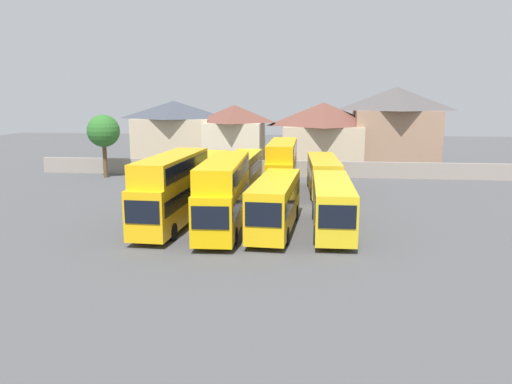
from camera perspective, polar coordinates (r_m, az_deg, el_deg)
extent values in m
plane|color=#4C4C4F|center=(51.80, 1.91, 0.85)|extent=(140.00, 140.00, 0.00)
cube|color=gray|center=(57.21, 2.39, 2.69)|extent=(56.00, 0.50, 1.80)
cube|color=#EFAE12|center=(35.33, -9.51, -0.82)|extent=(2.77, 11.37, 3.09)
cube|color=black|center=(30.03, -12.84, -2.26)|extent=(2.13, 0.15, 1.39)
cube|color=black|center=(35.26, -9.53, -0.23)|extent=(2.78, 10.46, 0.97)
cube|color=#EFAE12|center=(35.21, -9.49, 2.93)|extent=(2.71, 10.80, 1.49)
cube|color=black|center=(35.21, -9.49, 2.93)|extent=(2.78, 10.24, 1.05)
cylinder|color=black|center=(32.06, -9.45, -4.49)|extent=(0.33, 1.11, 1.10)
cylinder|color=black|center=(32.80, -13.17, -4.28)|extent=(0.33, 1.11, 1.10)
cylinder|color=black|center=(38.58, -6.29, -1.81)|extent=(0.33, 1.11, 1.10)
cylinder|color=black|center=(39.20, -9.44, -1.69)|extent=(0.33, 1.11, 1.10)
cube|color=#E9B10B|center=(33.91, -3.69, -1.28)|extent=(2.94, 11.40, 2.97)
cube|color=black|center=(28.36, -5.24, -2.95)|extent=(2.16, 0.17, 1.34)
cube|color=black|center=(33.84, -3.69, -0.69)|extent=(2.94, 10.50, 0.94)
cube|color=#E9B10B|center=(33.80, -3.67, 2.50)|extent=(2.87, 10.84, 1.46)
cube|color=black|center=(33.80, -3.67, 2.50)|extent=(2.93, 10.28, 1.02)
cylinder|color=black|center=(30.70, -2.45, -5.03)|extent=(0.35, 1.11, 1.10)
cylinder|color=black|center=(31.03, -6.60, -4.92)|extent=(0.35, 1.11, 1.10)
cylinder|color=black|center=(37.46, -1.23, -2.13)|extent=(0.35, 1.11, 1.10)
cylinder|color=black|center=(37.73, -4.64, -2.07)|extent=(0.35, 1.11, 1.10)
cube|color=yellow|center=(33.65, 2.20, -1.20)|extent=(2.95, 10.56, 3.15)
cube|color=black|center=(28.50, 0.83, -2.60)|extent=(2.12, 0.19, 1.42)
cube|color=black|center=(33.57, 2.20, -0.56)|extent=(2.95, 9.72, 0.99)
cylinder|color=black|center=(30.73, 3.45, -5.02)|extent=(0.36, 1.11, 1.10)
cylinder|color=black|center=(31.03, -0.63, -4.85)|extent=(0.36, 1.11, 1.10)
cylinder|color=black|center=(36.98, 4.54, -2.33)|extent=(0.36, 1.11, 1.10)
cylinder|color=black|center=(37.23, 1.14, -2.21)|extent=(0.36, 1.11, 1.10)
cube|color=yellow|center=(33.92, 8.67, -1.33)|extent=(2.62, 10.57, 3.02)
cube|color=black|center=(28.70, 9.23, -2.81)|extent=(2.14, 0.12, 1.36)
cube|color=black|center=(33.85, 8.69, -0.73)|extent=(2.64, 9.73, 0.95)
cylinder|color=black|center=(31.16, 10.97, -4.98)|extent=(0.32, 1.11, 1.10)
cylinder|color=black|center=(31.02, 6.84, -4.93)|extent=(0.32, 1.11, 1.10)
cylinder|color=black|center=(37.46, 10.07, -2.29)|extent=(0.32, 1.11, 1.10)
cylinder|color=black|center=(37.35, 6.65, -2.24)|extent=(0.32, 1.11, 1.10)
cube|color=yellow|center=(48.19, -5.98, 2.33)|extent=(3.11, 10.63, 3.07)
cube|color=black|center=(43.16, -7.93, 1.80)|extent=(2.16, 0.22, 1.38)
cube|color=black|center=(48.14, -5.99, 2.76)|extent=(3.09, 9.79, 0.97)
cylinder|color=black|center=(45.02, -5.72, 0.01)|extent=(0.37, 1.12, 1.10)
cylinder|color=black|center=(45.68, -8.44, 0.10)|extent=(0.37, 1.12, 1.10)
cylinder|color=black|center=(51.21, -3.73, 1.34)|extent=(0.37, 1.12, 1.10)
cylinder|color=black|center=(51.79, -6.15, 1.41)|extent=(0.37, 1.12, 1.10)
cube|color=yellow|center=(47.44, -1.64, 2.32)|extent=(2.74, 11.66, 3.19)
cube|color=black|center=(41.72, -2.94, 1.68)|extent=(2.22, 0.12, 1.44)
cube|color=black|center=(47.39, -1.64, 2.78)|extent=(2.76, 10.73, 1.01)
cylinder|color=black|center=(43.99, -0.90, -0.19)|extent=(0.32, 1.11, 1.10)
cylinder|color=black|center=(44.40, -3.86, -0.12)|extent=(0.32, 1.11, 1.10)
cylinder|color=black|center=(51.01, 0.31, 1.32)|extent=(0.32, 1.11, 1.10)
cylinder|color=black|center=(51.36, -2.25, 1.38)|extent=(0.32, 1.11, 1.10)
cube|color=#ECAE0D|center=(47.10, 2.97, 2.14)|extent=(2.50, 10.90, 3.01)
cube|color=black|center=(41.65, 2.55, 1.52)|extent=(2.13, 0.10, 1.35)
cube|color=black|center=(47.04, 2.98, 2.57)|extent=(2.54, 10.03, 0.95)
cube|color=#ECAE0D|center=(47.09, 3.02, 4.87)|extent=(2.45, 10.36, 1.45)
cube|color=black|center=(47.09, 3.02, 4.87)|extent=(2.54, 9.82, 1.02)
cylinder|color=black|center=(43.95, 4.16, -0.23)|extent=(0.31, 1.10, 1.10)
cylinder|color=black|center=(44.08, 1.27, -0.17)|extent=(0.31, 1.10, 1.10)
cylinder|color=black|center=(50.59, 4.43, 1.21)|extent=(0.31, 1.10, 1.10)
cylinder|color=black|center=(50.70, 1.92, 1.26)|extent=(0.31, 1.10, 1.10)
cube|color=gold|center=(47.40, 7.66, 2.07)|extent=(3.15, 11.24, 2.94)
cube|color=black|center=(41.85, 8.19, 1.40)|extent=(2.25, 0.20, 1.32)
cube|color=black|center=(47.35, 7.67, 2.49)|extent=(3.14, 10.36, 0.93)
cylinder|color=black|center=(44.34, 9.44, -0.25)|extent=(0.36, 1.11, 1.10)
cylinder|color=black|center=(44.15, 6.40, -0.22)|extent=(0.36, 1.11, 1.10)
cylinder|color=black|center=(51.09, 8.67, 1.22)|extent=(0.36, 1.11, 1.10)
cylinder|color=black|center=(50.94, 6.03, 1.25)|extent=(0.36, 1.11, 1.10)
cube|color=#C6B293|center=(68.12, -9.21, 5.68)|extent=(10.21, 6.16, 6.12)
pyramid|color=#3D424C|center=(67.89, -9.32, 9.23)|extent=(10.72, 6.46, 2.30)
cube|color=beige|center=(65.59, -2.44, 5.44)|extent=(7.26, 7.11, 5.70)
pyramid|color=brown|center=(65.35, -2.47, 8.90)|extent=(7.62, 7.46, 2.22)
cube|color=#C6B293|center=(65.12, 7.60, 5.14)|extent=(9.83, 7.82, 5.29)
pyramid|color=brown|center=(64.85, 7.69, 8.76)|extent=(10.32, 8.21, 2.95)
cube|color=#9E7A60|center=(66.42, 15.48, 5.80)|extent=(10.23, 7.41, 7.26)
pyramid|color=#514C4C|center=(66.21, 15.70, 10.19)|extent=(10.74, 7.78, 2.91)
cylinder|color=brown|center=(58.74, -16.78, 3.52)|extent=(0.45, 0.45, 3.96)
sphere|color=#2D6B28|center=(58.45, -16.96, 6.67)|extent=(3.58, 3.58, 3.58)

